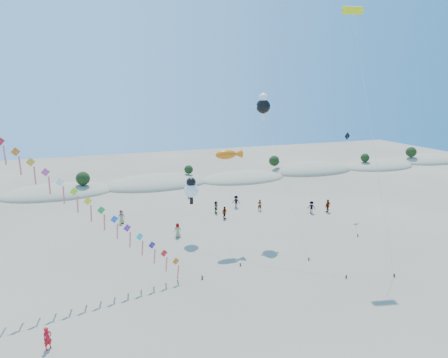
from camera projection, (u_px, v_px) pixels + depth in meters
The scene contains 10 objects.
ground at pixel (270, 345), 24.87m from camera, with size 160.00×160.00×0.00m, color #786953.
dune_ridge at pixel (162, 183), 66.53m from camera, with size 145.30×11.49×5.57m.
kite_train at pixel (40, 169), 28.98m from camera, with size 23.31×4.45×20.10m.
fish_kite at pixel (229, 155), 39.36m from camera, with size 8.61×11.92×10.35m.
cartoon_kite_low at pixel (191, 189), 41.23m from camera, with size 3.43×9.08×7.11m.
cartoon_kite_high at pixel (263, 105), 42.04m from camera, with size 2.00×10.42×16.10m.
parafoil_kite at pixel (354, 18), 35.48m from camera, with size 2.07×8.65×24.17m.
dark_kite at pixel (350, 158), 47.85m from camera, with size 4.52×8.55×10.99m.
flyer_foreground at pixel (48, 338), 24.31m from camera, with size 0.57×0.38×1.57m, color red.
beachgoers at pixel (230, 206), 51.27m from camera, with size 28.07×16.20×1.84m.
Camera 1 is at (-10.09, -19.29, 16.61)m, focal length 30.00 mm.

